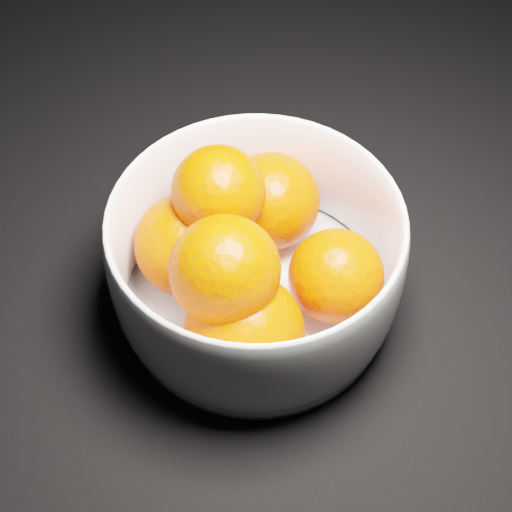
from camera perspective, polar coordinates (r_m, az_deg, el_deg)
bowl at (r=0.62m, az=0.00°, el=-0.35°), size 0.25×0.25×0.12m
orange_pile at (r=0.61m, az=-0.92°, el=-0.07°), size 0.20×0.20×0.15m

